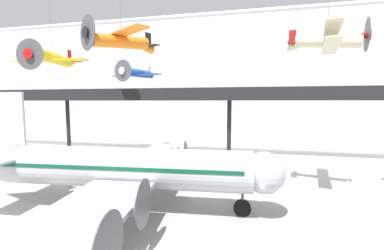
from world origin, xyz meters
name	(u,v)px	position (x,y,z in m)	size (l,w,h in m)	color
hangar_back_wall	(234,80)	(0.00, 41.42, 13.02)	(140.00, 3.00, 26.05)	silver
mezzanine_walkway	(229,98)	(0.00, 28.36, 9.10)	(110.00, 3.20, 10.79)	black
ceiling_truss_beam	(228,13)	(0.00, 25.23, 21.12)	(120.00, 0.60, 0.60)	silver
airliner_silver_main	(122,168)	(-6.53, 5.67, 3.38)	(25.52, 29.09, 9.44)	#B7BABF
suspended_plane_orange_highwing	(121,41)	(-7.04, 6.98, 13.54)	(6.79, 6.19, 8.32)	orange
suspended_plane_cream_biplane	(328,41)	(9.65, 12.01, 13.83)	(6.45, 7.79, 8.07)	beige
suspended_plane_yellow_lowwing	(52,58)	(-19.66, 13.91, 13.77)	(9.21, 7.51, 8.77)	yellow
suspended_plane_blue_trainer	(137,73)	(-15.53, 28.46, 13.40)	(9.65, 8.03, 8.97)	#1E4CAD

